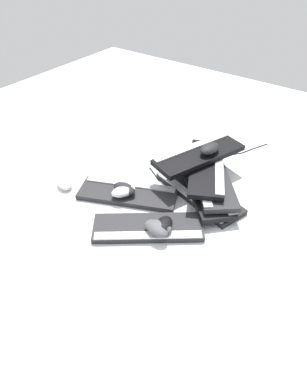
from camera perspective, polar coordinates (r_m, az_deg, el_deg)
name	(u,v)px	position (r m, az deg, el deg)	size (l,w,h in m)	color
ground_plane	(146,196)	(1.55, -1.23, -0.60)	(3.20, 3.20, 0.00)	silver
keyboard_0	(128,193)	(1.55, -4.30, -0.25)	(0.46, 0.31, 0.03)	#232326
keyboard_1	(148,228)	(1.38, -0.92, -6.01)	(0.44, 0.39, 0.03)	#232326
keyboard_2	(198,193)	(1.56, 7.51, -0.18)	(0.46, 0.27, 0.03)	black
keyboard_3	(205,187)	(1.55, 8.63, 0.87)	(0.42, 0.41, 0.03)	black
keyboard_4	(211,178)	(1.56, 9.62, 2.26)	(0.40, 0.43, 0.03)	#232326
keyboard_5	(207,167)	(1.57, 8.92, 4.10)	(0.34, 0.46, 0.03)	black
keyboard_6	(199,154)	(1.60, 7.53, 6.23)	(0.29, 0.46, 0.03)	black
mouse_0	(123,191)	(1.51, -5.04, 0.14)	(0.11, 0.07, 0.04)	silver
mouse_1	(124,189)	(1.52, -4.87, 0.57)	(0.11, 0.07, 0.04)	black
mouse_2	(158,227)	(1.34, 0.76, -5.80)	(0.11, 0.07, 0.04)	#4C4C51
mouse_3	(210,148)	(1.58, 9.36, 7.18)	(0.11, 0.07, 0.04)	black
mouse_4	(156,228)	(1.33, 0.49, -6.09)	(0.11, 0.07, 0.04)	#4C4C51
mouse_5	(64,183)	(1.65, -14.66, 1.48)	(0.11, 0.07, 0.04)	silver
mouse_6	(163,226)	(1.34, 1.67, -5.62)	(0.11, 0.07, 0.04)	black
cable_0	(225,161)	(1.81, 11.83, 5.12)	(0.22, 0.49, 0.01)	black
cable_1	(190,172)	(1.70, 6.04, 3.36)	(0.32, 0.27, 0.01)	black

